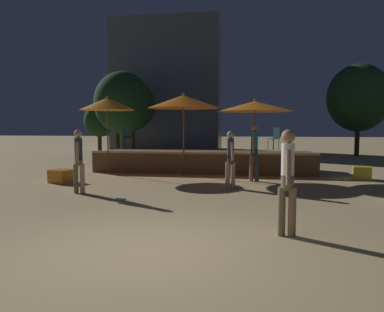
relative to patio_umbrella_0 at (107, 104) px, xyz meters
name	(u,v)px	position (x,y,z in m)	size (l,w,h in m)	color
ground_plane	(144,251)	(3.82, -8.20, -2.63)	(120.00, 120.00, 0.00)	tan
wooden_deck	(205,161)	(3.45, 1.66, -2.24)	(8.58, 2.45, 0.85)	brown
patio_umbrella_0	(107,104)	(0.00, 0.00, 0.00)	(2.01, 2.01, 2.94)	brown
patio_umbrella_1	(255,106)	(5.42, 0.15, -0.12)	(2.65, 2.65, 2.77)	brown
patio_umbrella_2	(184,102)	(2.86, 0.17, 0.07)	(2.63, 2.63, 3.02)	brown
cube_seat_0	(62,176)	(-0.69, -2.20, -2.42)	(0.79, 0.79, 0.42)	orange
cube_seat_2	(362,173)	(9.05, 0.08, -2.41)	(0.67, 0.67, 0.44)	yellow
person_0	(254,149)	(5.42, -0.95, -1.58)	(0.31, 0.56, 1.88)	#997051
person_1	(287,178)	(5.93, -7.08, -1.67)	(0.30, 0.55, 1.76)	#997051
person_2	(230,158)	(4.73, -2.49, -1.73)	(0.28, 0.48, 1.68)	tan
person_4	(79,159)	(0.75, -3.92, -1.70)	(0.29, 0.52, 1.72)	#72664C
bistro_chair_0	(126,136)	(0.12, 1.72, -1.23)	(0.47, 0.47, 0.90)	#1E4C47
bistro_chair_1	(275,136)	(6.26, 2.22, -1.23)	(0.48, 0.48, 0.90)	#1E4C47
frisbee_disc	(120,198)	(2.12, -4.53, -2.61)	(0.24, 0.24, 0.03)	white
background_tree_0	(123,103)	(-2.37, 8.28, 0.57)	(3.38, 3.38, 5.07)	#3D2B1C
background_tree_1	(117,105)	(-4.09, 11.96, 0.64)	(3.19, 3.19, 5.03)	#3D2B1C
background_tree_2	(99,120)	(-5.47, 12.06, -0.42)	(2.15, 2.15, 3.41)	#3D2B1C
background_tree_3	(132,105)	(-2.37, 10.13, 0.54)	(2.96, 2.96, 4.80)	#3D2B1C
background_tree_4	(358,98)	(11.58, 10.58, 0.86)	(3.67, 3.67, 5.52)	#3D2B1C
distant_building	(167,85)	(-1.42, 15.85, 2.43)	(8.51, 3.03, 10.12)	#4C5666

